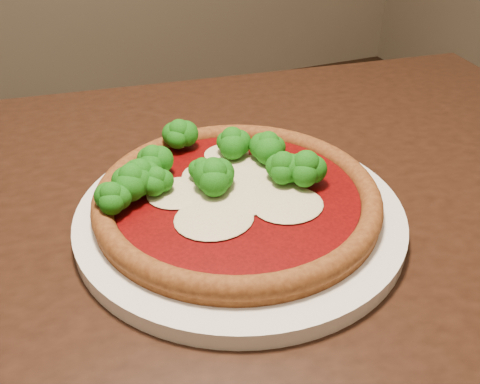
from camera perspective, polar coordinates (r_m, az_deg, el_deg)
name	(u,v)px	position (r m, az deg, el deg)	size (l,w,h in m)	color
dining_table	(198,291)	(0.65, -4.47, -10.48)	(1.30, 0.97, 0.75)	black
plate	(240,215)	(0.59, 0.00, -2.51)	(0.36, 0.36, 0.02)	white
pizza	(230,189)	(0.58, -1.05, 0.28)	(0.31, 0.31, 0.06)	brown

